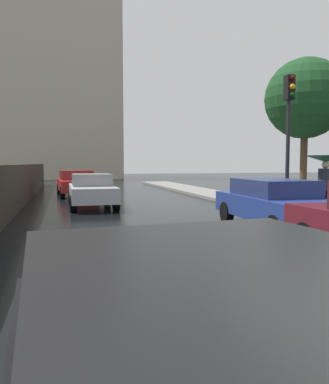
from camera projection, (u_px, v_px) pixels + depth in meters
The scene contains 7 objects.
car_silver_near_kerb at pixel (92, 190), 14.75m from camera, with size 1.76×4.05×1.32m.
car_red_far_ahead at pixel (76, 183), 19.82m from camera, with size 2.06×4.08×1.37m.
car_blue_behind_camera at pixel (275, 203), 9.87m from camera, with size 1.93×4.41×1.31m.
pedestrian_with_umbrella_far at pixel (326, 168), 10.87m from camera, with size 1.16×1.16×1.82m.
traffic_light at pixel (289, 118), 11.73m from camera, with size 0.26×0.39×4.31m.
street_tree_near at pixel (305, 99), 15.05m from camera, with size 3.19×3.19×5.91m.
distant_tower at pixel (49, 84), 43.17m from camera, with size 15.94×10.41×21.59m.
Camera 1 is at (-2.63, -2.12, 1.73)m, focal length 35.29 mm.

